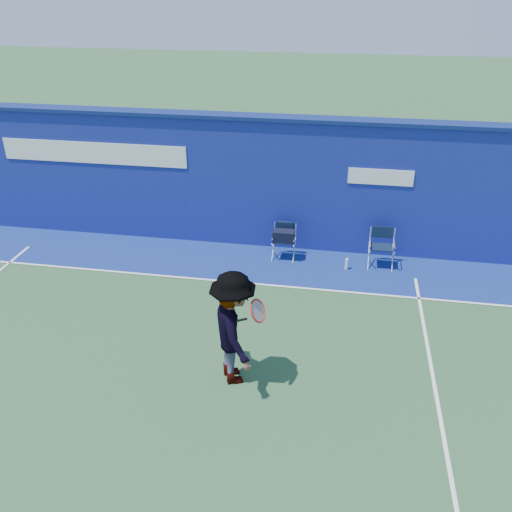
% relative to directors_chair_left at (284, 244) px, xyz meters
% --- Properties ---
extents(ground, '(80.00, 80.00, 0.00)m').
position_rel_directors_chair_left_xyz_m(ground, '(-1.59, -4.48, -0.35)').
color(ground, '#2C532F').
rests_on(ground, ground).
extents(stadium_wall, '(24.00, 0.50, 3.08)m').
position_rel_directors_chair_left_xyz_m(stadium_wall, '(-1.59, 0.72, 1.20)').
color(stadium_wall, navy).
rests_on(stadium_wall, ground).
extents(out_of_bounds_strip, '(24.00, 1.80, 0.01)m').
position_rel_directors_chair_left_xyz_m(out_of_bounds_strip, '(-1.59, -0.38, -0.34)').
color(out_of_bounds_strip, navy).
rests_on(out_of_bounds_strip, ground).
extents(court_lines, '(24.00, 12.00, 0.01)m').
position_rel_directors_chair_left_xyz_m(court_lines, '(-1.59, -3.88, -0.34)').
color(court_lines, white).
rests_on(court_lines, out_of_bounds_strip).
extents(directors_chair_left, '(0.48, 0.45, 0.82)m').
position_rel_directors_chair_left_xyz_m(directors_chair_left, '(0.00, 0.00, 0.00)').
color(directors_chair_left, silver).
rests_on(directors_chair_left, ground).
extents(directors_chair_right, '(0.52, 0.47, 0.87)m').
position_rel_directors_chair_left_xyz_m(directors_chair_right, '(2.17, -0.01, -0.08)').
color(directors_chair_right, silver).
rests_on(directors_chair_right, ground).
extents(water_bottle, '(0.07, 0.07, 0.26)m').
position_rel_directors_chair_left_xyz_m(water_bottle, '(1.44, -0.30, -0.22)').
color(water_bottle, white).
rests_on(water_bottle, ground).
extents(tennis_player, '(1.19, 1.44, 1.93)m').
position_rel_directors_chair_left_xyz_m(tennis_player, '(-0.27, -4.25, 0.62)').
color(tennis_player, '#EA4738').
rests_on(tennis_player, ground).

